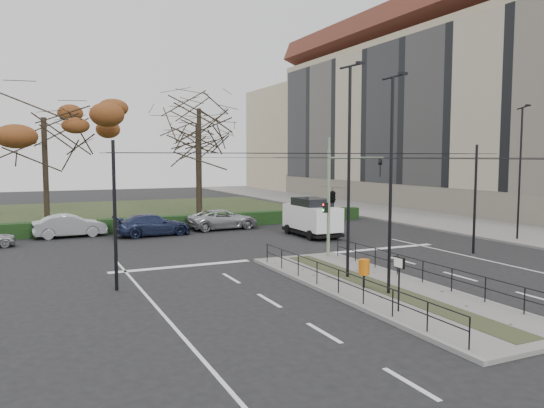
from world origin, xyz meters
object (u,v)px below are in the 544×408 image
Objects in this scene: parked_car_fourth at (223,219)px; bare_tree_near at (198,130)px; traffic_light at (334,194)px; parked_car_third at (153,225)px; litter_bin at (364,267)px; white_van at (312,216)px; info_panel at (399,269)px; parked_car_second at (70,226)px; bare_tree_center at (199,116)px; streetlamp_sidewalk at (520,171)px; streetlamp_median_far at (349,169)px; streetlamp_median_near at (391,183)px; rust_tree at (43,118)px.

parked_car_fourth is 10.27m from bare_tree_near.
traffic_light is 0.51× the size of bare_tree_near.
parked_car_third is 0.97× the size of parked_car_fourth.
litter_bin is 0.23× the size of white_van.
bare_tree_near is at bearing 85.53° from info_panel.
traffic_light is 21.19m from bare_tree_near.
parked_car_second is 0.35× the size of bare_tree_center.
bare_tree_center reaches higher than streetlamp_sidewalk.
bare_tree_near is at bearing 87.55° from streetlamp_median_far.
bare_tree_center is (3.27, 34.58, 4.96)m from streetlamp_median_near.
white_van is at bearing 69.12° from traffic_light.
parked_car_second is at bearing -147.68° from bare_tree_near.
bare_tree_center is 1.22× the size of bare_tree_near.
info_panel is at bearing -94.47° from bare_tree_near.
traffic_light is 13.50m from parked_car_fourth.
streetlamp_median_far is 0.84× the size of rust_tree.
streetlamp_median_near is at bearing -157.26° from parked_car_second.
streetlamp_median_far reaches higher than parked_car_third.
traffic_light is 7.27m from litter_bin.
streetlamp_median_far is 13.26m from white_van.
parked_car_fourth is (5.44, 1.12, -0.01)m from parked_car_third.
white_van is at bearing 70.09° from info_panel.
litter_bin is 0.25× the size of parked_car_second.
litter_bin is 0.61× the size of info_panel.
streetlamp_sidewalk is at bearing -0.07° from traffic_light.
bare_tree_near is (1.55, 27.11, 6.69)m from litter_bin.
traffic_light is at bearing 179.93° from streetlamp_sidewalk.
info_panel is at bearing -150.60° from streetlamp_sidewalk.
streetlamp_sidewalk is (15.80, 7.53, 0.06)m from streetlamp_median_near.
streetlamp_median_near reaches higher than parked_car_second.
streetlamp_sidewalk is at bearing -65.14° from bare_tree_center.
white_van is 23.15m from rust_tree.
bare_tree_center reaches higher than info_panel.
streetlamp_median_near is 21.04m from parked_car_fourth.
streetlamp_median_near is at bearing -95.40° from bare_tree_center.
streetlamp_median_near is at bearing -70.03° from rust_tree.
white_van is at bearing 67.79° from streetlamp_median_far.
parked_car_second is at bearing 114.83° from streetlamp_median_near.
rust_tree reaches higher than parked_car_second.
parked_car_second is 0.91× the size of parked_car_third.
bare_tree_near reaches higher than parked_car_fourth.
rust_tree reaches higher than streetlamp_median_near.
parked_car_second is at bearing 68.07° from parked_car_third.
rust_tree is 12.31m from bare_tree_near.
litter_bin is 18.93m from parked_car_third.
traffic_light is 4.89× the size of litter_bin.
traffic_light reaches higher than white_van.
streetlamp_sidewalk is at bearing 29.40° from info_panel.
parked_car_second is (-8.69, 23.31, -0.83)m from info_panel.
parked_car_third is 0.47× the size of bare_tree_near.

